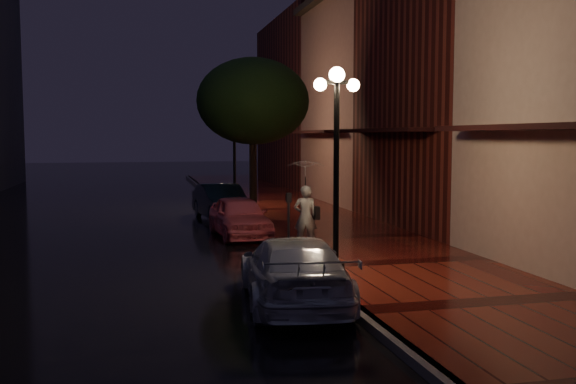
{
  "coord_description": "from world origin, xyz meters",
  "views": [
    {
      "loc": [
        -3.62,
        -17.51,
        3.07
      ],
      "look_at": [
        0.76,
        1.05,
        1.4
      ],
      "focal_mm": 40.0,
      "sensor_mm": 36.0,
      "label": 1
    }
  ],
  "objects": [
    {
      "name": "pink_car",
      "position": [
        -0.6,
        1.68,
        0.63
      ],
      "size": [
        1.7,
        3.76,
        1.25
      ],
      "primitive_type": "imported",
      "rotation": [
        0.0,
        0.0,
        0.06
      ],
      "color": "#EC616E",
      "rests_on": "ground"
    },
    {
      "name": "parking_meter",
      "position": [
        0.15,
        -1.61,
        1.04
      ],
      "size": [
        0.14,
        0.11,
        1.47
      ],
      "rotation": [
        0.0,
        0.0,
        0.1
      ],
      "color": "black",
      "rests_on": "sidewalk"
    },
    {
      "name": "ground",
      "position": [
        0.0,
        0.0,
        0.0
      ],
      "size": [
        120.0,
        120.0,
        0.0
      ],
      "primitive_type": "plane",
      "color": "black",
      "rests_on": "ground"
    },
    {
      "name": "street_tree",
      "position": [
        0.61,
        5.99,
        4.24
      ],
      "size": [
        4.16,
        4.16,
        5.8
      ],
      "color": "black",
      "rests_on": "sidewalk"
    },
    {
      "name": "storefront_far",
      "position": [
        7.0,
        10.0,
        4.5
      ],
      "size": [
        5.0,
        8.0,
        9.0
      ],
      "primitive_type": "cube",
      "color": "#8C5951",
      "rests_on": "ground"
    },
    {
      "name": "sidewalk",
      "position": [
        2.25,
        0.0,
        0.07
      ],
      "size": [
        4.5,
        60.0,
        0.15
      ],
      "primitive_type": "cube",
      "color": "#4C100D",
      "rests_on": "ground"
    },
    {
      "name": "streetlamp_near",
      "position": [
        0.35,
        -5.0,
        2.6
      ],
      "size": [
        0.96,
        0.36,
        4.31
      ],
      "color": "black",
      "rests_on": "sidewalk"
    },
    {
      "name": "silver_car",
      "position": [
        -0.88,
        -6.35,
        0.63
      ],
      "size": [
        2.19,
        4.48,
        1.25
      ],
      "primitive_type": "imported",
      "rotation": [
        0.0,
        0.0,
        3.04
      ],
      "color": "#B5B6BE",
      "rests_on": "ground"
    },
    {
      "name": "curb",
      "position": [
        0.0,
        0.0,
        0.07
      ],
      "size": [
        0.25,
        60.0,
        0.15
      ],
      "primitive_type": "cube",
      "color": "#595451",
      "rests_on": "ground"
    },
    {
      "name": "storefront_extra",
      "position": [
        7.0,
        20.0,
        5.0
      ],
      "size": [
        5.0,
        12.0,
        10.0
      ],
      "primitive_type": "cube",
      "color": "#511914",
      "rests_on": "ground"
    },
    {
      "name": "storefront_mid",
      "position": [
        7.0,
        2.0,
        5.5
      ],
      "size": [
        5.0,
        8.0,
        11.0
      ],
      "primitive_type": "cube",
      "color": "#511914",
      "rests_on": "ground"
    },
    {
      "name": "woman_with_umbrella",
      "position": [
        0.6,
        -1.6,
        1.68
      ],
      "size": [
        0.96,
        0.98,
        2.32
      ],
      "rotation": [
        0.0,
        0.0,
        2.89
      ],
      "color": "white",
      "rests_on": "sidewalk"
    },
    {
      "name": "navy_car",
      "position": [
        -0.62,
        5.8,
        0.65
      ],
      "size": [
        1.87,
        4.11,
        1.31
      ],
      "primitive_type": "imported",
      "rotation": [
        0.0,
        0.0,
        0.13
      ],
      "color": "black",
      "rests_on": "ground"
    },
    {
      "name": "streetlamp_far",
      "position": [
        0.35,
        9.0,
        2.6
      ],
      "size": [
        0.96,
        0.36,
        4.31
      ],
      "color": "black",
      "rests_on": "sidewalk"
    }
  ]
}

